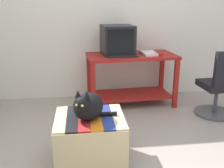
{
  "coord_description": "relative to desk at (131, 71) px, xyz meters",
  "views": [
    {
      "loc": [
        -0.36,
        -1.94,
        1.43
      ],
      "look_at": [
        -0.02,
        0.85,
        0.55
      ],
      "focal_mm": 41.27,
      "sensor_mm": 36.0,
      "label": 1
    }
  ],
  "objects": [
    {
      "name": "tv_monitor",
      "position": [
        -0.19,
        0.05,
        0.44
      ],
      "size": [
        0.46,
        0.49,
        0.4
      ],
      "rotation": [
        0.0,
        0.0,
        0.07
      ],
      "color": "black",
      "rests_on": "desk"
    },
    {
      "name": "stapler",
      "position": [
        0.35,
        -0.15,
        0.26
      ],
      "size": [
        0.11,
        0.1,
        0.04
      ],
      "primitive_type": "cube",
      "rotation": [
        0.0,
        0.0,
        0.9
      ],
      "color": "#A31E1E",
      "rests_on": "desk"
    },
    {
      "name": "desk",
      "position": [
        0.0,
        0.0,
        0.0
      ],
      "size": [
        1.28,
        0.71,
        0.74
      ],
      "rotation": [
        0.0,
        0.0,
        0.07
      ],
      "color": "maroon",
      "rests_on": "ground_plane"
    },
    {
      "name": "cat",
      "position": [
        -0.67,
        -1.45,
        0.08
      ],
      "size": [
        0.44,
        0.39,
        0.3
      ],
      "rotation": [
        0.0,
        0.0,
        -0.42
      ],
      "color": "black",
      "rests_on": "ottoman_with_blanket"
    },
    {
      "name": "keyboard",
      "position": [
        -0.14,
        -0.15,
        0.25
      ],
      "size": [
        0.41,
        0.17,
        0.02
      ],
      "primitive_type": "cube",
      "rotation": [
        0.0,
        0.0,
        0.05
      ],
      "color": "black",
      "rests_on": "desk"
    },
    {
      "name": "book",
      "position": [
        0.25,
        -0.03,
        0.26
      ],
      "size": [
        0.22,
        0.31,
        0.04
      ],
      "primitive_type": "cube",
      "rotation": [
        0.0,
        0.0,
        0.09
      ],
      "color": "white",
      "rests_on": "desk"
    },
    {
      "name": "pen",
      "position": [
        0.41,
        0.07,
        0.24
      ],
      "size": [
        0.02,
        0.14,
        0.01
      ],
      "primitive_type": "cylinder",
      "rotation": [
        0.0,
        1.57,
        1.49
      ],
      "color": "black",
      "rests_on": "desk"
    },
    {
      "name": "back_wall",
      "position": [
        -0.34,
        0.45,
        0.8
      ],
      "size": [
        8.0,
        0.1,
        2.6
      ],
      "primitive_type": "cube",
      "color": "silver",
      "rests_on": "ground_plane"
    },
    {
      "name": "ottoman_with_blanket",
      "position": [
        -0.65,
        -1.4,
        -0.27
      ],
      "size": [
        0.62,
        0.56,
        0.45
      ],
      "color": "#7A664C",
      "rests_on": "ground_plane"
    },
    {
      "name": "office_chair",
      "position": [
        1.06,
        -0.58,
        -0.12
      ],
      "size": [
        0.52,
        0.52,
        0.89
      ],
      "rotation": [
        0.0,
        0.0,
        3.2
      ],
      "color": "#4C4C51",
      "rests_on": "ground_plane"
    }
  ]
}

